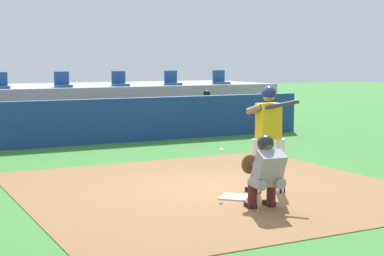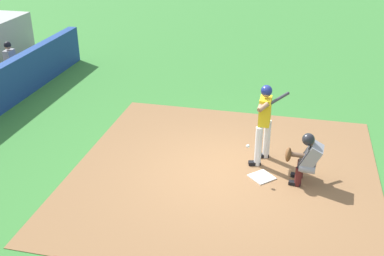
{
  "view_description": "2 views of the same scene",
  "coord_description": "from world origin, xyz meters",
  "px_view_note": "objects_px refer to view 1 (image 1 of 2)",
  "views": [
    {
      "loc": [
        -5.04,
        -9.11,
        2.23
      ],
      "look_at": [
        0.0,
        0.7,
        1.0
      ],
      "focal_mm": 57.16,
      "sensor_mm": 36.0,
      "label": 1
    },
    {
      "loc": [
        -8.53,
        -1.28,
        5.3
      ],
      "look_at": [
        0.0,
        0.7,
        1.0
      ],
      "focal_mm": 44.21,
      "sensor_mm": 36.0,
      "label": 2
    }
  ],
  "objects_px": {
    "catcher_crouched": "(265,170)",
    "stadium_seat_4": "(120,82)",
    "stadium_seat_5": "(172,81)",
    "stadium_seat_3": "(63,83)",
    "stadium_seat_6": "(220,80)",
    "dugout_player_1": "(209,111)",
    "stadium_seat_2": "(0,84)",
    "batter_at_plate": "(268,132)",
    "home_plate": "(234,197)"
  },
  "relations": [
    {
      "from": "catcher_crouched",
      "to": "stadium_seat_4",
      "type": "height_order",
      "value": "stadium_seat_4"
    },
    {
      "from": "catcher_crouched",
      "to": "stadium_seat_5",
      "type": "bearing_deg",
      "value": 71.43
    },
    {
      "from": "stadium_seat_3",
      "to": "stadium_seat_6",
      "type": "relative_size",
      "value": 1.0
    },
    {
      "from": "catcher_crouched",
      "to": "dugout_player_1",
      "type": "xyz_separation_m",
      "value": [
        3.99,
        8.99,
        0.07
      ]
    },
    {
      "from": "stadium_seat_4",
      "to": "dugout_player_1",
      "type": "bearing_deg",
      "value": -43.56
    },
    {
      "from": "catcher_crouched",
      "to": "stadium_seat_4",
      "type": "bearing_deg",
      "value": 80.49
    },
    {
      "from": "dugout_player_1",
      "to": "stadium_seat_2",
      "type": "bearing_deg",
      "value": 160.83
    },
    {
      "from": "stadium_seat_2",
      "to": "stadium_seat_3",
      "type": "xyz_separation_m",
      "value": [
        1.86,
        0.0,
        0.0
      ]
    },
    {
      "from": "batter_at_plate",
      "to": "stadium_seat_2",
      "type": "bearing_deg",
      "value": 104.15
    },
    {
      "from": "stadium_seat_2",
      "to": "stadium_seat_5",
      "type": "xyz_separation_m",
      "value": [
        5.57,
        0.0,
        0.0
      ]
    },
    {
      "from": "batter_at_plate",
      "to": "catcher_crouched",
      "type": "height_order",
      "value": "batter_at_plate"
    },
    {
      "from": "stadium_seat_3",
      "to": "stadium_seat_4",
      "type": "height_order",
      "value": "same"
    },
    {
      "from": "stadium_seat_5",
      "to": "dugout_player_1",
      "type": "bearing_deg",
      "value": -82.1
    },
    {
      "from": "home_plate",
      "to": "stadium_seat_6",
      "type": "distance_m",
      "value": 11.7
    },
    {
      "from": "catcher_crouched",
      "to": "stadium_seat_3",
      "type": "height_order",
      "value": "stadium_seat_3"
    },
    {
      "from": "home_plate",
      "to": "stadium_seat_2",
      "type": "distance_m",
      "value": 10.46
    },
    {
      "from": "stadium_seat_2",
      "to": "stadium_seat_3",
      "type": "height_order",
      "value": "same"
    },
    {
      "from": "catcher_crouched",
      "to": "stadium_seat_5",
      "type": "relative_size",
      "value": 3.22
    },
    {
      "from": "stadium_seat_6",
      "to": "dugout_player_1",
      "type": "bearing_deg",
      "value": -127.74
    },
    {
      "from": "home_plate",
      "to": "stadium_seat_5",
      "type": "height_order",
      "value": "stadium_seat_5"
    },
    {
      "from": "batter_at_plate",
      "to": "stadium_seat_3",
      "type": "height_order",
      "value": "stadium_seat_3"
    },
    {
      "from": "stadium_seat_2",
      "to": "stadium_seat_4",
      "type": "height_order",
      "value": "same"
    },
    {
      "from": "stadium_seat_4",
      "to": "stadium_seat_5",
      "type": "height_order",
      "value": "same"
    },
    {
      "from": "dugout_player_1",
      "to": "stadium_seat_2",
      "type": "xyz_separation_m",
      "value": [
        -5.85,
        2.03,
        0.86
      ]
    },
    {
      "from": "stadium_seat_3",
      "to": "stadium_seat_4",
      "type": "xyz_separation_m",
      "value": [
        1.86,
        0.0,
        0.0
      ]
    },
    {
      "from": "stadium_seat_5",
      "to": "stadium_seat_6",
      "type": "bearing_deg",
      "value": 0.0
    },
    {
      "from": "stadium_seat_2",
      "to": "stadium_seat_6",
      "type": "xyz_separation_m",
      "value": [
        7.43,
        0.0,
        0.0
      ]
    },
    {
      "from": "batter_at_plate",
      "to": "stadium_seat_2",
      "type": "height_order",
      "value": "stadium_seat_2"
    },
    {
      "from": "home_plate",
      "to": "stadium_seat_3",
      "type": "xyz_separation_m",
      "value": [
        0.0,
        10.18,
        1.51
      ]
    },
    {
      "from": "stadium_seat_2",
      "to": "batter_at_plate",
      "type": "bearing_deg",
      "value": -75.85
    },
    {
      "from": "dugout_player_1",
      "to": "stadium_seat_5",
      "type": "bearing_deg",
      "value": 97.9
    },
    {
      "from": "home_plate",
      "to": "catcher_crouched",
      "type": "relative_size",
      "value": 0.28
    },
    {
      "from": "stadium_seat_4",
      "to": "stadium_seat_5",
      "type": "xyz_separation_m",
      "value": [
        1.86,
        0.0,
        0.0
      ]
    },
    {
      "from": "stadium_seat_4",
      "to": "batter_at_plate",
      "type": "bearing_deg",
      "value": -96.59
    },
    {
      "from": "home_plate",
      "to": "stadium_seat_4",
      "type": "height_order",
      "value": "stadium_seat_4"
    },
    {
      "from": "home_plate",
      "to": "stadium_seat_6",
      "type": "relative_size",
      "value": 0.92
    },
    {
      "from": "home_plate",
      "to": "stadium_seat_6",
      "type": "xyz_separation_m",
      "value": [
        5.57,
        10.18,
        1.51
      ]
    },
    {
      "from": "dugout_player_1",
      "to": "stadium_seat_4",
      "type": "height_order",
      "value": "stadium_seat_4"
    },
    {
      "from": "stadium_seat_2",
      "to": "home_plate",
      "type": "bearing_deg",
      "value": -79.66
    },
    {
      "from": "stadium_seat_4",
      "to": "stadium_seat_2",
      "type": "bearing_deg",
      "value": 180.0
    },
    {
      "from": "stadium_seat_3",
      "to": "catcher_crouched",
      "type": "bearing_deg",
      "value": -89.94
    },
    {
      "from": "batter_at_plate",
      "to": "catcher_crouched",
      "type": "distance_m",
      "value": 1.22
    },
    {
      "from": "stadium_seat_5",
      "to": "batter_at_plate",
      "type": "bearing_deg",
      "value": -106.66
    },
    {
      "from": "batter_at_plate",
      "to": "stadium_seat_2",
      "type": "distance_m",
      "value": 10.43
    },
    {
      "from": "batter_at_plate",
      "to": "stadium_seat_6",
      "type": "xyz_separation_m",
      "value": [
        4.88,
        10.1,
        0.5
      ]
    },
    {
      "from": "catcher_crouched",
      "to": "stadium_seat_3",
      "type": "relative_size",
      "value": 3.22
    },
    {
      "from": "batter_at_plate",
      "to": "dugout_player_1",
      "type": "xyz_separation_m",
      "value": [
        3.31,
        8.07,
        -0.36
      ]
    },
    {
      "from": "batter_at_plate",
      "to": "stadium_seat_4",
      "type": "relative_size",
      "value": 3.76
    },
    {
      "from": "batter_at_plate",
      "to": "dugout_player_1",
      "type": "bearing_deg",
      "value": 67.71
    },
    {
      "from": "home_plate",
      "to": "stadium_seat_2",
      "type": "height_order",
      "value": "stadium_seat_2"
    }
  ]
}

